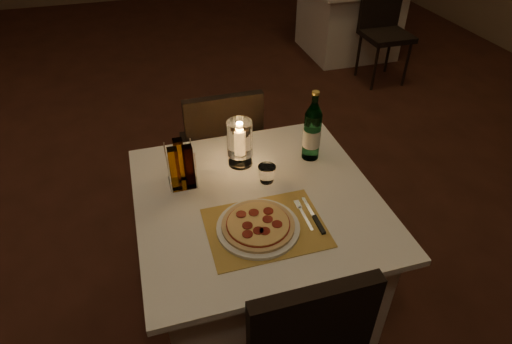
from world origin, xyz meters
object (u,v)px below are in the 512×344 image
object	(u,v)px
main_table	(257,256)
tumbler	(267,174)
plate	(258,227)
neighbor_table_right	(348,18)
chair_far	(222,144)
hurricane_candle	(240,140)
water_bottle	(312,132)
pizza	(258,224)

from	to	relation	value
main_table	tumbler	bearing A→B (deg)	53.18
plate	neighbor_table_right	distance (m)	3.77
neighbor_table_right	main_table	bearing A→B (deg)	-122.74
chair_far	hurricane_candle	size ratio (longest dim) A/B	4.08
chair_far	neighbor_table_right	distance (m)	3.00
neighbor_table_right	hurricane_candle	bearing A→B (deg)	-125.17
tumbler	water_bottle	xyz separation A→B (m)	(0.25, 0.12, 0.10)
chair_far	plate	bearing A→B (deg)	-93.20
hurricane_candle	neighbor_table_right	xyz separation A→B (m)	(1.94, 2.75, -0.49)
tumbler	water_bottle	distance (m)	0.29
water_bottle	pizza	bearing A→B (deg)	-133.45
main_table	water_bottle	bearing A→B (deg)	33.40
tumbler	main_table	bearing A→B (deg)	-126.82
chair_far	tumbler	xyz separation A→B (m)	(0.07, -0.62, 0.23)
tumbler	hurricane_candle	distance (m)	0.20
pizza	plate	bearing A→B (deg)	154.79
chair_far	main_table	bearing A→B (deg)	-90.00
chair_far	water_bottle	bearing A→B (deg)	-57.39
water_bottle	hurricane_candle	world-z (taller)	water_bottle
main_table	neighbor_table_right	world-z (taller)	same
chair_far	tumbler	distance (m)	0.66
pizza	water_bottle	distance (m)	0.55
chair_far	tumbler	size ratio (longest dim) A/B	11.54
main_table	water_bottle	distance (m)	0.63
plate	water_bottle	xyz separation A→B (m)	(0.37, 0.39, 0.13)
pizza	neighbor_table_right	xyz separation A→B (m)	(1.98, 3.19, -0.39)
tumbler	hurricane_candle	world-z (taller)	hurricane_candle
tumbler	hurricane_candle	bearing A→B (deg)	116.15
chair_far	water_bottle	size ratio (longest dim) A/B	2.65
plate	main_table	bearing A→B (deg)	74.48
plate	pizza	bearing A→B (deg)	-25.21
chair_far	neighbor_table_right	xyz separation A→B (m)	(1.93, 2.29, -0.18)
main_table	tumbler	size ratio (longest dim) A/B	12.83
tumbler	water_bottle	world-z (taller)	water_bottle
plate	tumbler	bearing A→B (deg)	66.25
main_table	chair_far	xyz separation A→B (m)	(0.00, 0.71, 0.18)
main_table	plate	distance (m)	0.42
main_table	pizza	world-z (taller)	pizza
main_table	pizza	size ratio (longest dim) A/B	3.57
tumbler	neighbor_table_right	xyz separation A→B (m)	(1.86, 2.91, -0.40)
plate	hurricane_candle	distance (m)	0.45
pizza	tumbler	distance (m)	0.30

